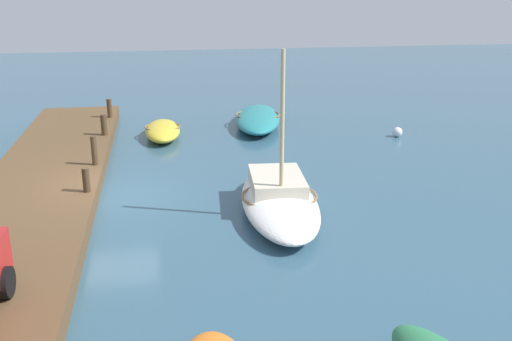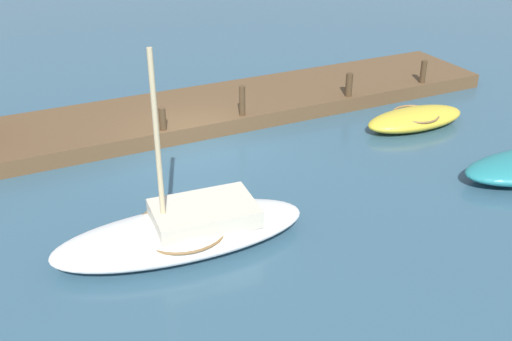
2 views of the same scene
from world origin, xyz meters
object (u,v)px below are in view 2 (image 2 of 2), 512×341
object	(u,v)px
mooring_post_west	(423,72)
mooring_post_east	(163,119)
mooring_post_mid_west	(349,85)
rowboat_yellow	(415,119)
sailboat_white	(185,230)
mooring_post_mid_east	(242,101)

from	to	relation	value
mooring_post_west	mooring_post_east	bearing A→B (deg)	0.00
mooring_post_mid_west	rowboat_yellow	bearing A→B (deg)	115.57
sailboat_white	mooring_post_west	world-z (taller)	sailboat_white
sailboat_white	rowboat_yellow	distance (m)	9.82
mooring_post_east	mooring_post_west	bearing A→B (deg)	180.00
rowboat_yellow	mooring_post_mid_east	size ratio (longest dim) A/B	3.63
mooring_post_west	mooring_post_mid_east	size ratio (longest dim) A/B	0.84
mooring_post_mid_west	mooring_post_mid_east	bearing A→B (deg)	0.00
rowboat_yellow	mooring_post_west	bearing A→B (deg)	-131.63
mooring_post_west	mooring_post_mid_west	bearing A→B (deg)	0.00
mooring_post_mid_west	mooring_post_west	bearing A→B (deg)	180.00
sailboat_white	rowboat_yellow	xyz separation A→B (m)	(-9.29, -3.21, -0.10)
sailboat_white	mooring_post_mid_east	size ratio (longest dim) A/B	6.06
mooring_post_mid_west	mooring_post_east	size ratio (longest dim) A/B	1.14
mooring_post_west	mooring_post_east	world-z (taller)	mooring_post_west
sailboat_white	mooring_post_east	world-z (taller)	sailboat_white
rowboat_yellow	mooring_post_mid_west	distance (m)	2.68
mooring_post_east	rowboat_yellow	bearing A→B (deg)	163.59
mooring_post_mid_east	mooring_post_east	distance (m)	2.72
rowboat_yellow	mooring_post_mid_east	bearing A→B (deg)	-22.94
rowboat_yellow	mooring_post_east	xyz separation A→B (m)	(8.00, -2.36, 0.56)
rowboat_yellow	mooring_post_mid_east	world-z (taller)	mooring_post_mid_east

